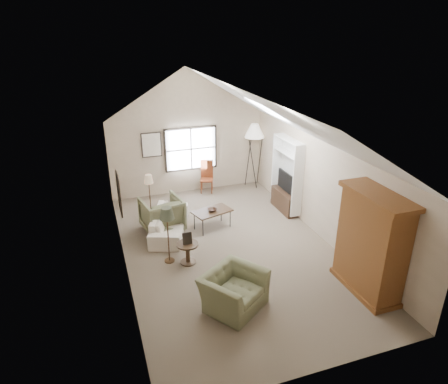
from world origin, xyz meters
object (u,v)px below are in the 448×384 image
object	(u,v)px
armchair_far	(162,214)
side_chair	(207,177)
sofa	(169,222)
armchair_near	(233,290)
coffee_table	(212,219)
side_table	(188,253)
armoire	(371,244)

from	to	relation	value
armchair_far	side_chair	distance (m)	2.85
armchair_far	side_chair	world-z (taller)	side_chair
sofa	armchair_far	size ratio (longest dim) A/B	1.99
armchair_near	side_chair	size ratio (longest dim) A/B	1.10
coffee_table	side_table	world-z (taller)	coffee_table
armchair_near	armchair_far	world-z (taller)	armchair_far
armchair_near	side_table	world-z (taller)	armchair_near
coffee_table	armoire	bearing A→B (deg)	-58.34
armoire	coffee_table	bearing A→B (deg)	121.66
armchair_far	coffee_table	bearing A→B (deg)	154.90
armoire	armchair_far	world-z (taller)	armoire
armchair_near	coffee_table	bearing A→B (deg)	45.33
side_table	side_chair	distance (m)	4.26
coffee_table	side_chair	world-z (taller)	side_chair
armoire	coffee_table	size ratio (longest dim) A/B	2.14
side_table	side_chair	bearing A→B (deg)	67.35
armchair_near	coffee_table	world-z (taller)	armchair_near
armchair_near	coffee_table	size ratio (longest dim) A/B	1.12
armchair_far	side_table	size ratio (longest dim) A/B	2.01
side_table	armoire	bearing A→B (deg)	-33.52
armoire	sofa	world-z (taller)	armoire
coffee_table	side_table	xyz separation A→B (m)	(-1.05, -1.44, -0.01)
armoire	side_chair	xyz separation A→B (m)	(-1.65, 6.10, -0.58)
side_table	coffee_table	bearing A→B (deg)	53.89
armoire	side_chair	bearing A→B (deg)	105.13
armoire	armchair_far	size ratio (longest dim) A/B	2.14
sofa	armchair_far	xyz separation A→B (m)	(-0.15, 0.19, 0.17)
coffee_table	side_table	bearing A→B (deg)	-126.11
armoire	armchair_near	size ratio (longest dim) A/B	1.91
armchair_near	side_table	bearing A→B (deg)	70.17
sofa	side_chair	size ratio (longest dim) A/B	1.95
armoire	coffee_table	distance (m)	4.34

